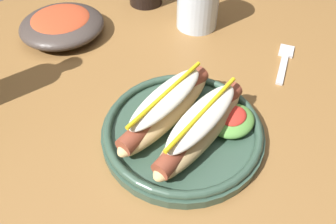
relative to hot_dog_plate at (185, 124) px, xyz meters
The scene contains 4 objects.
dining_table 0.21m from the hot_dog_plate, 67.82° to the left, with size 1.29×0.87×0.74m.
hot_dog_plate is the anchor object (origin of this frame).
fork 0.27m from the hot_dog_plate, ahead, with size 0.12×0.06×0.00m.
side_bowl 0.36m from the hot_dog_plate, 85.71° to the left, with size 0.17×0.17×0.05m.
Camera 1 is at (-0.30, -0.35, 1.12)m, focal length 34.72 mm.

